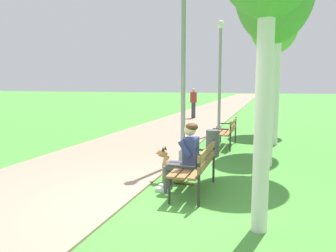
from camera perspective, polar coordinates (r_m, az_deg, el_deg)
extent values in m
plane|color=#478E38|center=(5.50, -3.44, -13.25)|extent=(120.00, 120.00, 0.00)
cube|color=gray|center=(29.14, 9.52, 3.51)|extent=(3.55, 60.00, 0.04)
cube|color=olive|center=(6.02, 2.40, -6.92)|extent=(0.14, 1.50, 0.04)
cube|color=olive|center=(5.97, 4.03, -7.04)|extent=(0.14, 1.50, 0.04)
cube|color=olive|center=(5.94, 5.69, -7.14)|extent=(0.14, 1.50, 0.04)
cube|color=olive|center=(5.89, 6.71, -5.89)|extent=(0.04, 1.50, 0.11)
cube|color=olive|center=(5.85, 6.74, -4.17)|extent=(0.04, 1.50, 0.11)
cylinder|color=#2D2B28|center=(6.73, 3.71, -7.37)|extent=(0.04, 0.04, 0.45)
cylinder|color=#2D2B28|center=(6.59, 7.81, -5.95)|extent=(0.04, 0.04, 0.85)
cube|color=#2D2B28|center=(6.59, 5.43, -4.08)|extent=(0.45, 0.04, 0.03)
cylinder|color=#2D2B28|center=(5.45, 0.23, -10.92)|extent=(0.04, 0.04, 0.45)
cylinder|color=#2D2B28|center=(5.27, 5.29, -9.30)|extent=(0.04, 0.04, 0.85)
cube|color=#2D2B28|center=(5.28, 2.32, -6.94)|extent=(0.45, 0.04, 0.03)
cube|color=olive|center=(10.34, 8.54, -0.97)|extent=(0.14, 1.50, 0.04)
cube|color=olive|center=(10.31, 9.50, -1.01)|extent=(0.14, 1.50, 0.04)
cube|color=olive|center=(10.29, 10.47, -1.05)|extent=(0.14, 1.50, 0.04)
cube|color=olive|center=(10.26, 11.07, -0.30)|extent=(0.04, 1.50, 0.11)
cube|color=olive|center=(10.24, 11.09, 0.70)|extent=(0.04, 1.50, 0.11)
cylinder|color=#2D2B28|center=(11.05, 8.94, -1.62)|extent=(0.04, 0.04, 0.45)
cylinder|color=#2D2B28|center=(10.96, 11.44, -0.69)|extent=(0.04, 0.04, 0.85)
cube|color=#2D2B28|center=(10.97, 10.02, 0.43)|extent=(0.45, 0.04, 0.03)
cylinder|color=#2D2B28|center=(9.70, 7.75, -2.84)|extent=(0.04, 0.04, 0.45)
cylinder|color=#2D2B28|center=(9.61, 10.59, -1.80)|extent=(0.04, 0.04, 0.85)
cube|color=#2D2B28|center=(9.61, 8.96, -0.52)|extent=(0.45, 0.04, 0.03)
cylinder|color=#4C4C51|center=(6.06, 2.19, -6.62)|extent=(0.42, 0.14, 0.14)
cylinder|color=#4C4C51|center=(6.18, 0.28, -8.59)|extent=(0.11, 0.11, 0.47)
cube|color=silver|center=(6.26, -0.43, -10.30)|extent=(0.24, 0.09, 0.07)
cylinder|color=#4C4C51|center=(5.88, 1.68, -7.07)|extent=(0.42, 0.14, 0.14)
cylinder|color=#4C4C51|center=(6.00, -0.29, -9.10)|extent=(0.11, 0.11, 0.47)
cube|color=silver|center=(6.08, -1.02, -10.84)|extent=(0.24, 0.09, 0.07)
cube|color=navy|center=(5.86, 3.94, -4.51)|extent=(0.22, 0.36, 0.52)
cylinder|color=navy|center=(6.04, 3.83, -3.18)|extent=(0.25, 0.09, 0.30)
cylinder|color=navy|center=(5.66, 2.88, -3.89)|extent=(0.25, 0.09, 0.30)
sphere|color=beige|center=(5.79, 3.78, -0.63)|extent=(0.21, 0.21, 0.21)
ellipsoid|color=#472D19|center=(5.78, 4.07, -0.15)|extent=(0.22, 0.23, 0.14)
ellipsoid|color=#B27F47|center=(6.54, 1.70, -8.38)|extent=(0.40, 0.34, 0.32)
ellipsoid|color=#B27F47|center=(6.57, 0.52, -7.17)|extent=(0.53, 0.30, 0.48)
ellipsoid|color=black|center=(6.54, 0.91, -6.90)|extent=(0.38, 0.25, 0.27)
cylinder|color=#B27F47|center=(6.70, -0.25, -7.71)|extent=(0.06, 0.06, 0.38)
cylinder|color=#B27F47|center=(6.60, -0.74, -7.95)|extent=(0.06, 0.06, 0.38)
cylinder|color=#B27F47|center=(6.58, -0.34, -5.84)|extent=(0.14, 0.18, 0.19)
ellipsoid|color=#B27F47|center=(6.59, -0.96, -4.66)|extent=(0.24, 0.18, 0.16)
cone|color=black|center=(6.64, -1.72, -4.66)|extent=(0.11, 0.11, 0.09)
cone|color=black|center=(6.59, -0.47, -3.78)|extent=(0.06, 0.06, 0.09)
cone|color=black|center=(6.52, -0.84, -3.91)|extent=(0.06, 0.06, 0.09)
cylinder|color=#B27F47|center=(6.50, 3.31, -9.73)|extent=(0.28, 0.09, 0.04)
cylinder|color=gray|center=(8.18, 2.54, -5.23)|extent=(0.20, 0.20, 0.30)
cylinder|color=gray|center=(7.98, 2.62, 7.54)|extent=(0.11, 0.11, 3.92)
cylinder|color=gray|center=(12.92, 8.66, -0.65)|extent=(0.20, 0.20, 0.30)
cylinder|color=gray|center=(12.80, 8.82, 7.47)|extent=(0.11, 0.11, 3.95)
ellipsoid|color=silver|center=(12.97, 9.01, 16.76)|extent=(0.24, 0.24, 0.32)
cylinder|color=silver|center=(4.37, 15.96, 3.29)|extent=(0.21, 0.21, 3.29)
cylinder|color=silver|center=(7.98, 17.09, 4.97)|extent=(0.19, 0.19, 3.29)
cylinder|color=silver|center=(10.94, 18.01, 8.49)|extent=(0.23, 0.23, 4.43)
cylinder|color=silver|center=(13.86, 17.28, 6.24)|extent=(0.20, 0.20, 3.48)
ellipsoid|color=#66A847|center=(14.03, 17.67, 16.01)|extent=(1.81, 1.83, 2.14)
cylinder|color=#515156|center=(8.95, 7.64, -2.90)|extent=(0.36, 0.36, 0.70)
cylinder|color=#383842|center=(18.15, 4.36, 2.63)|extent=(0.22, 0.22, 0.88)
cube|color=maroon|center=(18.11, 4.38, 4.90)|extent=(0.32, 0.20, 0.56)
sphere|color=tan|center=(18.09, 4.40, 6.13)|extent=(0.20, 0.20, 0.20)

